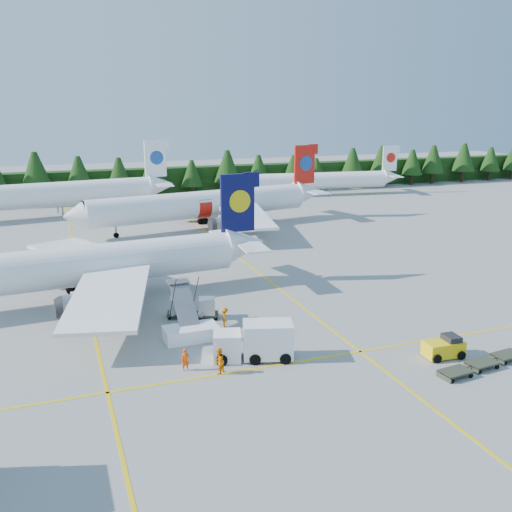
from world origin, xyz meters
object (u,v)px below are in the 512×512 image
object	(u,v)px
airliner_navy	(53,270)
baggage_tug	(444,347)
airliner_red	(196,205)
airstairs	(190,328)
service_truck	(253,341)

from	to	relation	value
airliner_navy	baggage_tug	distance (m)	37.16
airliner_navy	baggage_tug	bearing A→B (deg)	-43.80
airliner_red	airstairs	size ratio (longest dim) A/B	6.94
airstairs	airliner_red	bearing A→B (deg)	74.06
airliner_navy	airliner_red	bearing A→B (deg)	49.18
airstairs	baggage_tug	distance (m)	20.91
airliner_red	baggage_tug	world-z (taller)	airliner_red
service_truck	baggage_tug	world-z (taller)	service_truck
airliner_navy	airstairs	distance (m)	16.94
airliner_red	service_truck	distance (m)	49.72
airliner_red	baggage_tug	size ratio (longest dim) A/B	13.66
airliner_red	service_truck	size ratio (longest dim) A/B	6.58
airliner_navy	baggage_tug	size ratio (longest dim) A/B	13.17
airliner_red	baggage_tug	distance (m)	54.33
airliner_navy	service_truck	distance (m)	23.59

